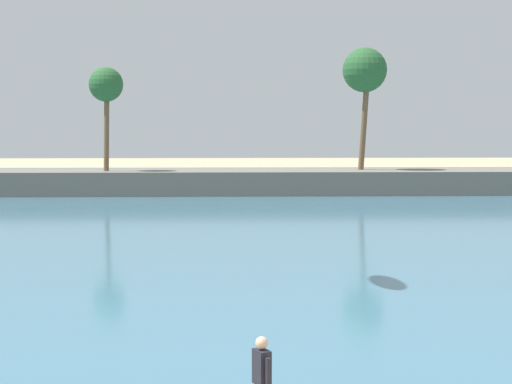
% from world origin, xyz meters
% --- Properties ---
extents(sea, '(220.00, 89.43, 0.06)m').
position_xyz_m(sea, '(0.00, 53.11, 0.03)').
color(sea, teal).
rests_on(sea, ground).
extents(palm_headland, '(111.35, 6.06, 12.58)m').
position_xyz_m(palm_headland, '(-0.11, 57.81, 2.11)').
color(palm_headland, slate).
rests_on(palm_headland, ground).
extents(person_at_waterline, '(0.32, 0.51, 1.67)m').
position_xyz_m(person_at_waterline, '(-0.39, 7.88, 0.89)').
color(person_at_waterline, '#23232D').
rests_on(person_at_waterline, ground).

